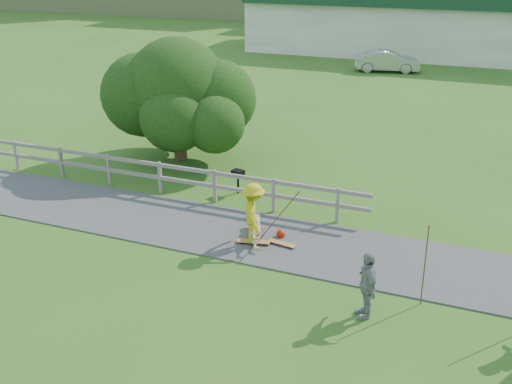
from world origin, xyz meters
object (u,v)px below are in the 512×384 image
skater_rider (254,217)px  bbq (238,182)px  skater_fallen (256,230)px  car_silver (387,61)px  spectator_b (367,285)px  tree (178,109)px

skater_rider → bbq: bearing=2.8°
skater_fallen → bbq: bbq is taller
car_silver → bbq: car_silver is taller
car_silver → bbq: 22.11m
skater_rider → skater_fallen: bearing=-20.7°
bbq → skater_fallen: bearing=-41.7°
spectator_b → car_silver: (-4.12, 27.38, -0.11)m
spectator_b → tree: bearing=-158.4°
bbq → spectator_b: bearing=-28.5°
car_silver → tree: 20.39m
bbq → tree: bearing=162.8°
car_silver → bbq: size_ratio=5.09×
spectator_b → tree: size_ratio=0.27×
skater_rider → tree: tree is taller
skater_rider → tree: 7.55m
car_silver → spectator_b: bearing=176.2°
spectator_b → tree: (-8.68, 7.54, 1.18)m
skater_fallen → car_silver: 24.93m
skater_rider → car_silver: 25.23m
skater_rider → tree: size_ratio=0.29×
car_silver → bbq: bearing=164.5°
spectator_b → tree: 11.56m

